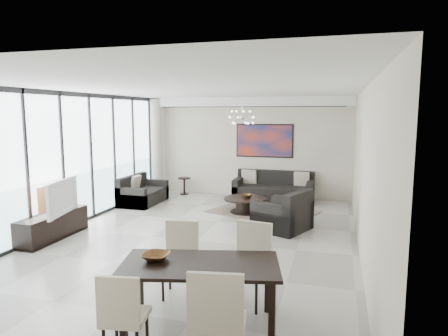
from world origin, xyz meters
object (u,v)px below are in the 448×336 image
(sofa_main, at_px, (274,190))
(television, at_px, (57,197))
(dining_table, at_px, (200,270))
(coffee_table, at_px, (245,204))
(tv_console, at_px, (53,226))

(sofa_main, relative_size, television, 1.90)
(dining_table, bearing_deg, coffee_table, 97.42)
(tv_console, height_order, dining_table, dining_table)
(tv_console, relative_size, television, 1.40)
(tv_console, relative_size, dining_table, 0.84)
(dining_table, bearing_deg, television, 149.08)
(tv_console, xyz_separation_m, television, (0.16, -0.04, 0.59))
(coffee_table, bearing_deg, television, -134.26)
(sofa_main, height_order, television, television)
(sofa_main, relative_size, tv_console, 1.36)
(coffee_table, relative_size, television, 0.92)
(coffee_table, height_order, television, television)
(tv_console, xyz_separation_m, dining_table, (3.86, -2.26, 0.41))
(tv_console, bearing_deg, coffee_table, 43.92)
(coffee_table, relative_size, dining_table, 0.55)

